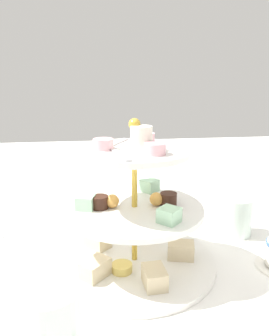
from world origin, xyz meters
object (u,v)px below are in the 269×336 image
object	(u,v)px
water_glass_tall_right	(52,333)
water_glass_mid_back	(141,198)
tiered_serving_stand	(135,222)
water_glass_short_left	(237,216)

from	to	relation	value
water_glass_tall_right	water_glass_mid_back	distance (m)	0.48
water_glass_tall_right	water_glass_mid_back	bearing A→B (deg)	159.36
tiered_serving_stand	water_glass_mid_back	bearing A→B (deg)	168.43
water_glass_tall_right	water_glass_short_left	bearing A→B (deg)	131.17
tiered_serving_stand	water_glass_short_left	size ratio (longest dim) A/B	3.53
tiered_serving_stand	water_glass_tall_right	bearing A→B (deg)	-28.83
water_glass_mid_back	water_glass_tall_right	bearing A→B (deg)	-20.64
water_glass_mid_back	water_glass_short_left	bearing A→B (deg)	55.27
water_glass_tall_right	water_glass_mid_back	xyz separation A→B (m)	(-0.45, 0.17, -0.01)
water_glass_short_left	water_glass_mid_back	world-z (taller)	same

